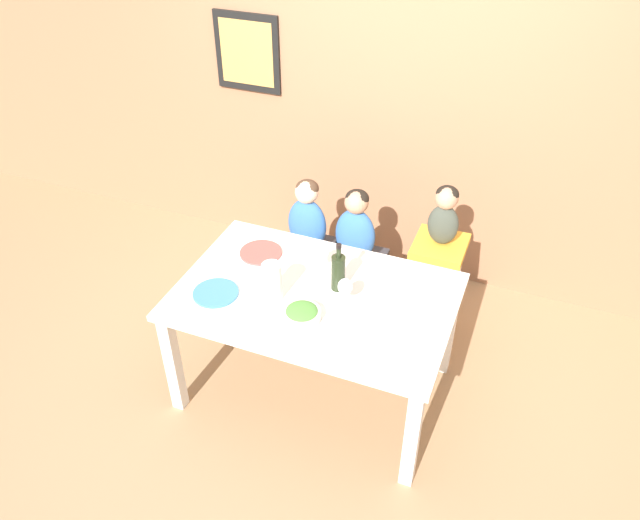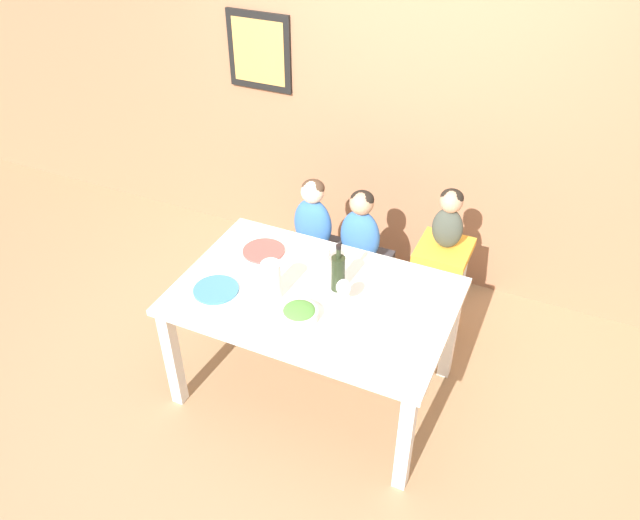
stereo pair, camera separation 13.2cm
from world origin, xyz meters
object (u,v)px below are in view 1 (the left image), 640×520
dinner_plate_front_left (216,293)px  chair_right_highchair (437,265)px  dinner_plate_back_left (261,253)px  chair_far_left (308,257)px  person_child_left (307,215)px  chair_far_center (354,268)px  wine_glass_far (322,253)px  paper_towel_roll (272,282)px  wine_bottle (338,272)px  wine_glass_near (345,287)px  person_baby_right (445,212)px  salad_bowl_large (302,314)px  person_child_center (356,226)px

dinner_plate_front_left → chair_right_highchair: bearing=42.2°
dinner_plate_back_left → dinner_plate_front_left: bearing=-98.7°
chair_far_left → person_child_left: bearing=90.0°
chair_far_center → chair_right_highchair: 0.57m
wine_glass_far → dinner_plate_back_left: (-0.40, 0.02, -0.12)m
chair_far_center → paper_towel_roll: bearing=-101.9°
chair_right_highchair → wine_bottle: size_ratio=2.48×
chair_far_left → person_child_left: (0.00, 0.00, 0.34)m
person_child_left → wine_glass_far: 0.63m
chair_far_center → dinner_plate_back_left: dinner_plate_back_left is taller
wine_glass_near → person_child_left: bearing=124.9°
dinner_plate_back_left → wine_glass_near: bearing=-22.6°
wine_glass_near → wine_glass_far: bearing=133.3°
dinner_plate_back_left → person_child_left: bearing=80.4°
person_baby_right → dinner_plate_back_left: (-0.96, -0.51, -0.21)m
wine_glass_near → dinner_plate_front_left: (-0.68, -0.17, -0.12)m
chair_far_left → dinner_plate_back_left: bearing=-99.6°
person_child_left → wine_bottle: size_ratio=1.76×
paper_towel_roll → dinner_plate_front_left: 0.33m
paper_towel_roll → salad_bowl_large: bearing=-25.3°
chair_right_highchair → wine_bottle: 0.82m
wine_glass_near → person_baby_right: bearing=65.8°
person_child_center → wine_bottle: 0.66m
person_child_left → dinner_plate_front_left: person_child_left is taller
chair_far_center → salad_bowl_large: bearing=-88.0°
paper_towel_roll → wine_glass_far: bearing=63.5°
chair_far_left → paper_towel_roll: size_ratio=2.03×
person_baby_right → paper_towel_roll: (-0.72, -0.85, -0.10)m
chair_right_highchair → paper_towel_roll: (-0.72, -0.85, 0.29)m
chair_far_left → person_baby_right: person_baby_right is taller
chair_far_left → chair_far_center: bearing=0.0°
dinner_plate_front_left → dinner_plate_back_left: bearing=81.3°
person_child_left → dinner_plate_front_left: bearing=-99.2°
salad_bowl_large → chair_far_center: bearing=92.0°
chair_far_left → wine_glass_far: 0.78m
chair_right_highchair → wine_glass_far: 0.83m
person_child_left → wine_bottle: bearing=-54.9°
dinner_plate_back_left → person_child_center: bearing=50.4°
chair_far_left → chair_far_center: 0.33m
person_child_center → person_baby_right: bearing=0.0°
salad_bowl_large → person_child_center: bearing=92.0°
chair_far_center → paper_towel_roll: 0.98m
wine_glass_far → dinner_plate_front_left: bearing=-139.1°
person_baby_right → paper_towel_roll: bearing=-130.4°
chair_far_left → dinner_plate_back_left: 0.63m
person_child_center → dinner_plate_back_left: size_ratio=2.07×
person_child_center → wine_glass_near: size_ratio=2.94×
person_child_left → dinner_plate_front_left: 0.94m
chair_far_left → paper_towel_roll: 0.98m
person_child_left → person_baby_right: size_ratio=1.33×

